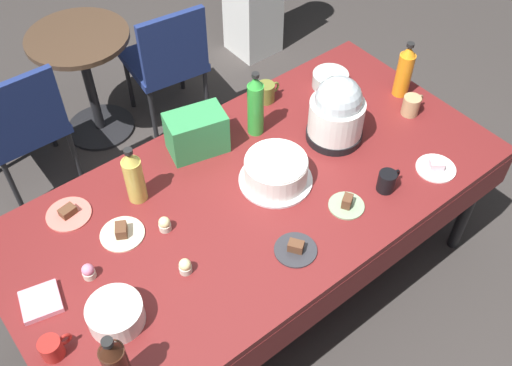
# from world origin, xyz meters

# --- Properties ---
(ground) EXTENTS (9.00, 9.00, 0.00)m
(ground) POSITION_xyz_m (0.00, 0.00, 0.00)
(ground) COLOR #383330
(potluck_table) EXTENTS (2.20, 1.10, 0.75)m
(potluck_table) POSITION_xyz_m (0.00, 0.00, 0.69)
(potluck_table) COLOR maroon
(potluck_table) RESTS_ON ground
(frosted_layer_cake) EXTENTS (0.32, 0.32, 0.13)m
(frosted_layer_cake) POSITION_xyz_m (0.10, -0.01, 0.81)
(frosted_layer_cake) COLOR silver
(frosted_layer_cake) RESTS_ON potluck_table
(slow_cooker) EXTENTS (0.26, 0.26, 0.33)m
(slow_cooker) POSITION_xyz_m (0.49, 0.04, 0.90)
(slow_cooker) COLOR black
(slow_cooker) RESTS_ON potluck_table
(glass_salad_bowl) EXTENTS (0.18, 0.18, 0.07)m
(glass_salad_bowl) POSITION_xyz_m (0.74, 0.33, 0.79)
(glass_salad_bowl) COLOR #B2C6BC
(glass_salad_bowl) RESTS_ON potluck_table
(ceramic_snack_bowl) EXTENTS (0.20, 0.20, 0.09)m
(ceramic_snack_bowl) POSITION_xyz_m (-0.77, -0.18, 0.79)
(ceramic_snack_bowl) COLOR silver
(ceramic_snack_bowl) RESTS_ON potluck_table
(dessert_plate_cream) EXTENTS (0.18, 0.18, 0.05)m
(dessert_plate_cream) POSITION_xyz_m (-0.57, 0.15, 0.76)
(dessert_plate_cream) COLOR beige
(dessert_plate_cream) RESTS_ON potluck_table
(dessert_plate_white) EXTENTS (0.18, 0.18, 0.04)m
(dessert_plate_white) POSITION_xyz_m (0.71, -0.40, 0.76)
(dessert_plate_white) COLOR white
(dessert_plate_white) RESTS_ON potluck_table
(dessert_plate_coral) EXTENTS (0.19, 0.19, 0.04)m
(dessert_plate_coral) POSITION_xyz_m (-0.69, 0.38, 0.76)
(dessert_plate_coral) COLOR #E07266
(dessert_plate_coral) RESTS_ON potluck_table
(dessert_plate_sage) EXTENTS (0.15, 0.15, 0.06)m
(dessert_plate_sage) POSITION_xyz_m (0.24, -0.30, 0.76)
(dessert_plate_sage) COLOR #8CA87F
(dessert_plate_sage) RESTS_ON potluck_table
(dessert_plate_charcoal) EXTENTS (0.17, 0.17, 0.05)m
(dessert_plate_charcoal) POSITION_xyz_m (-0.07, -0.34, 0.76)
(dessert_plate_charcoal) COLOR #2D2D33
(dessert_plate_charcoal) RESTS_ON potluck_table
(cupcake_mint) EXTENTS (0.05, 0.05, 0.07)m
(cupcake_mint) POSITION_xyz_m (-0.47, -0.15, 0.78)
(cupcake_mint) COLOR beige
(cupcake_mint) RESTS_ON potluck_table
(cupcake_vanilla) EXTENTS (0.05, 0.05, 0.07)m
(cupcake_vanilla) POSITION_xyz_m (-0.42, 0.07, 0.78)
(cupcake_vanilla) COLOR beige
(cupcake_vanilla) RESTS_ON potluck_table
(cupcake_berry) EXTENTS (0.05, 0.05, 0.07)m
(cupcake_berry) POSITION_xyz_m (-0.76, 0.05, 0.78)
(cupcake_berry) COLOR beige
(cupcake_berry) RESTS_ON potluck_table
(soda_bottle_orange_juice) EXTENTS (0.08, 0.08, 0.30)m
(soda_bottle_orange_juice) POSITION_xyz_m (0.98, 0.06, 0.89)
(soda_bottle_orange_juice) COLOR orange
(soda_bottle_orange_juice) RESTS_ON potluck_table
(soda_bottle_cola) EXTENTS (0.08, 0.08, 0.29)m
(soda_bottle_cola) POSITION_xyz_m (-0.87, -0.39, 0.88)
(soda_bottle_cola) COLOR #33190F
(soda_bottle_cola) RESTS_ON potluck_table
(soda_bottle_ginger_ale) EXTENTS (0.08, 0.08, 0.28)m
(soda_bottle_ginger_ale) POSITION_xyz_m (-0.41, 0.28, 0.88)
(soda_bottle_ginger_ale) COLOR gold
(soda_bottle_ginger_ale) RESTS_ON potluck_table
(soda_bottle_lime_soda) EXTENTS (0.08, 0.08, 0.34)m
(soda_bottle_lime_soda) POSITION_xyz_m (0.23, 0.30, 0.91)
(soda_bottle_lime_soda) COLOR green
(soda_bottle_lime_soda) RESTS_ON potluck_table
(coffee_mug_tan) EXTENTS (0.13, 0.08, 0.10)m
(coffee_mug_tan) POSITION_xyz_m (0.90, -0.07, 0.80)
(coffee_mug_tan) COLOR tan
(coffee_mug_tan) RESTS_ON potluck_table
(coffee_mug_olive) EXTENTS (0.13, 0.09, 0.10)m
(coffee_mug_olive) POSITION_xyz_m (0.42, 0.44, 0.80)
(coffee_mug_olive) COLOR olive
(coffee_mug_olive) RESTS_ON potluck_table
(coffee_mug_red) EXTENTS (0.12, 0.08, 0.08)m
(coffee_mug_red) POSITION_xyz_m (-1.01, -0.15, 0.79)
(coffee_mug_red) COLOR #B2231E
(coffee_mug_red) RESTS_ON potluck_table
(coffee_mug_black) EXTENTS (0.12, 0.08, 0.10)m
(coffee_mug_black) POSITION_xyz_m (0.44, -0.34, 0.80)
(coffee_mug_black) COLOR black
(coffee_mug_black) RESTS_ON potluck_table
(soda_carton) EXTENTS (0.29, 0.22, 0.20)m
(soda_carton) POSITION_xyz_m (-0.05, 0.37, 0.85)
(soda_carton) COLOR #338C4C
(soda_carton) RESTS_ON potluck_table
(paper_napkin_stack) EXTENTS (0.17, 0.17, 0.02)m
(paper_napkin_stack) POSITION_xyz_m (-0.96, 0.06, 0.76)
(paper_napkin_stack) COLOR pink
(paper_napkin_stack) RESTS_ON potluck_table
(maroon_chair_left) EXTENTS (0.45, 0.45, 0.85)m
(maroon_chair_left) POSITION_xyz_m (-0.55, 1.36, 0.49)
(maroon_chair_left) COLOR navy
(maroon_chair_left) RESTS_ON ground
(maroon_chair_right) EXTENTS (0.49, 0.49, 0.85)m
(maroon_chair_right) POSITION_xyz_m (0.39, 1.36, 0.49)
(maroon_chair_right) COLOR navy
(maroon_chair_right) RESTS_ON ground
(round_cafe_table) EXTENTS (0.60, 0.60, 0.72)m
(round_cafe_table) POSITION_xyz_m (-0.05, 1.59, 0.50)
(round_cafe_table) COLOR #473323
(round_cafe_table) RESTS_ON ground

